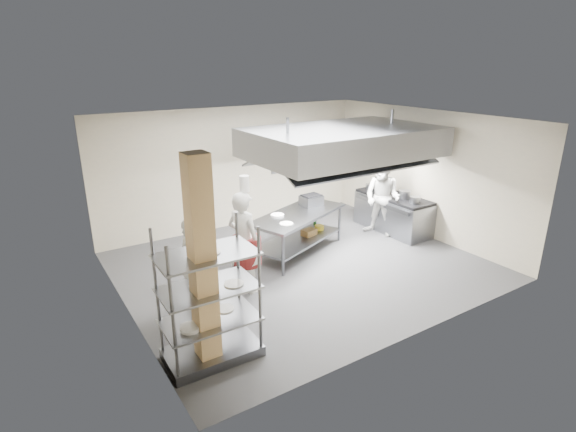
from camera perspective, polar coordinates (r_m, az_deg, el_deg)
floor at (r=9.40m, az=1.80°, el=-6.31°), size 7.00×7.00×0.00m
ceiling at (r=8.55m, az=2.01°, el=12.16°), size 7.00×7.00×0.00m
wall_back at (r=11.37m, az=-6.76°, el=6.12°), size 7.00×0.00×7.00m
wall_left at (r=7.54m, az=-20.58°, el=-1.80°), size 0.00×6.00×6.00m
wall_right at (r=11.16m, az=16.92°, el=5.17°), size 0.00×6.00×6.00m
column at (r=6.00m, az=-10.80°, el=-6.27°), size 0.30×0.30×3.00m
exhaust_hood at (r=9.73m, az=6.99°, el=9.32°), size 4.00×2.50×0.60m
hood_strip_a at (r=9.25m, az=2.57°, el=6.91°), size 1.60×0.12×0.04m
hood_strip_b at (r=10.38m, az=10.80°, el=7.94°), size 1.60×0.12×0.04m
wall_shelf at (r=12.12m, az=1.28°, el=7.05°), size 1.50×0.28×0.04m
island at (r=9.87m, az=1.22°, el=-2.14°), size 2.60×1.81×0.91m
island_worktop at (r=9.72m, az=1.24°, el=0.19°), size 2.60×1.81×0.06m
island_undershelf at (r=9.93m, az=1.22°, el=-2.98°), size 2.38×1.65×0.04m
pass_rack at (r=6.34m, az=-10.02°, el=-9.87°), size 1.34×0.80×1.99m
cooking_range at (r=11.47m, az=13.16°, el=0.25°), size 0.80×2.00×0.84m
range_top at (r=11.34m, az=13.33°, el=2.40°), size 0.78×1.96×0.06m
chef_head at (r=8.11m, az=-5.64°, el=-3.32°), size 0.69×0.82×1.90m
chef_line at (r=10.94m, az=11.89°, el=2.27°), size 0.95×1.08×1.88m
chef_plating at (r=7.35m, az=-11.88°, el=-6.69°), size 0.48×1.06×1.77m
griddle at (r=10.23m, az=2.97°, el=1.98°), size 0.49×0.39×0.23m
wicker_basket at (r=10.08m, az=2.68°, el=-2.08°), size 0.36×0.28×0.14m
stockpot at (r=11.13m, az=14.57°, el=2.68°), size 0.29×0.29×0.20m
plate_stack at (r=6.52m, az=-9.83°, el=-12.64°), size 0.28×0.28×0.05m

